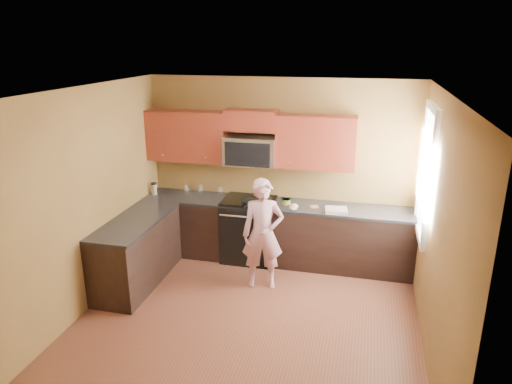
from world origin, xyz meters
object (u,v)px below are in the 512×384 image
(butter_tub, at_px, (286,204))
(woman, at_px, (263,234))
(stove, at_px, (249,229))
(frying_pan, at_px, (251,204))
(travel_mug, at_px, (155,194))
(microwave, at_px, (251,165))

(butter_tub, bearing_deg, woman, -102.17)
(stove, distance_m, woman, 0.90)
(frying_pan, distance_m, travel_mug, 1.59)
(frying_pan, bearing_deg, butter_tub, 31.63)
(stove, bearing_deg, microwave, 90.00)
(microwave, relative_size, travel_mug, 4.07)
(microwave, height_order, frying_pan, microwave)
(stove, height_order, travel_mug, travel_mug)
(frying_pan, height_order, travel_mug, travel_mug)
(frying_pan, relative_size, travel_mug, 2.50)
(butter_tub, distance_m, travel_mug, 2.06)
(woman, relative_size, butter_tub, 11.69)
(butter_tub, xyz_separation_m, travel_mug, (-2.06, -0.05, 0.00))
(microwave, xyz_separation_m, woman, (0.39, -0.89, -0.70))
(stove, distance_m, microwave, 0.98)
(stove, xyz_separation_m, travel_mug, (-1.50, -0.03, 0.45))
(woman, bearing_deg, travel_mug, 146.94)
(frying_pan, bearing_deg, woman, -55.29)
(stove, xyz_separation_m, butter_tub, (0.56, 0.03, 0.45))
(stove, bearing_deg, woman, -63.16)
(stove, bearing_deg, butter_tub, 2.62)
(microwave, bearing_deg, stove, -90.00)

